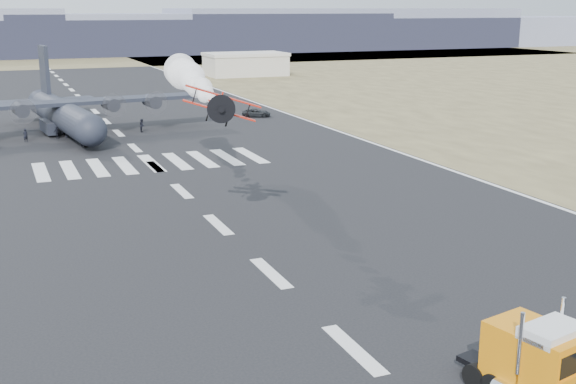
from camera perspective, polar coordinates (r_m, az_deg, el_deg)
ground at (r=38.42m, az=5.21°, el=-12.27°), size 500.00×500.00×0.00m
scrub_far at (r=261.40m, az=-19.05°, el=9.81°), size 500.00×80.00×0.00m
runway_markings at (r=93.36m, az=-12.02°, el=3.43°), size 60.00×260.00×0.01m
ridge_seg_d at (r=290.98m, az=-19.56°, el=11.44°), size 150.00×50.00×13.00m
ridge_seg_e at (r=301.62m, az=-6.89°, el=12.40°), size 150.00×50.00×15.00m
ridge_seg_f at (r=325.16m, az=4.48°, el=12.77°), size 150.00×50.00×17.00m
ridge_seg_g at (r=359.16m, az=14.00°, el=12.23°), size 150.00×50.00×13.00m
hangar_right at (r=191.27m, az=-3.38°, el=10.07°), size 20.50×12.50×5.90m
semi_truck at (r=34.34m, az=19.83°, el=-12.90°), size 4.44×8.99×3.95m
aerobatic_biplane at (r=54.81m, az=-5.32°, el=6.82°), size 5.66×5.30×3.03m
smoke_trail at (r=76.69m, az=-7.99°, el=9.02°), size 5.63×26.67×3.66m
transport_aircraft at (r=106.38m, az=-17.34°, el=6.05°), size 40.58×33.32×11.70m
support_vehicle at (r=117.84m, az=-2.53°, el=6.27°), size 5.11×3.64×1.29m
crew_a at (r=101.46m, az=-20.04°, el=4.23°), size 0.80×0.75×1.76m
crew_b at (r=105.15m, az=-11.45°, el=5.17°), size 0.78×1.02×1.87m
crew_c at (r=102.68m, az=-17.11°, el=4.62°), size 1.29×0.73×1.89m
crew_d at (r=102.75m, az=-17.80°, el=4.49°), size 1.04×0.76×1.59m
crew_f at (r=103.46m, az=-15.56°, el=4.76°), size 1.34×1.64×1.75m
crew_g at (r=96.27m, az=-15.97°, el=4.03°), size 0.74×0.79×1.72m
crew_h at (r=104.10m, az=-14.61°, el=4.83°), size 0.82×0.92×1.61m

